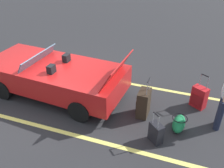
% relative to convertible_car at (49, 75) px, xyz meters
% --- Properties ---
extents(ground_plane, '(80.00, 80.00, 0.00)m').
position_rel_convertible_car_xyz_m(ground_plane, '(-0.20, 0.01, -0.59)').
color(ground_plane, '#28282B').
extents(lot_line_near, '(18.00, 0.12, 0.01)m').
position_rel_convertible_car_xyz_m(lot_line_near, '(-0.20, -1.23, -0.59)').
color(lot_line_near, '#EAE066').
rests_on(lot_line_near, ground_plane).
extents(lot_line_mid, '(18.00, 0.12, 0.01)m').
position_rel_convertible_car_xyz_m(lot_line_mid, '(-0.20, 1.47, -0.59)').
color(lot_line_mid, '#EAE066').
rests_on(lot_line_mid, ground_plane).
extents(convertible_car, '(4.31, 2.05, 1.51)m').
position_rel_convertible_car_xyz_m(convertible_car, '(0.00, 0.00, 0.00)').
color(convertible_car, red).
rests_on(convertible_car, ground_plane).
extents(suitcase_large_black, '(0.30, 0.48, 1.09)m').
position_rel_convertible_car_xyz_m(suitcase_large_black, '(-2.88, 0.16, -0.22)').
color(suitcase_large_black, '#2D2319').
rests_on(suitcase_large_black, ground_plane).
extents(suitcase_medium_bright, '(0.47, 0.41, 0.99)m').
position_rel_convertible_car_xyz_m(suitcase_medium_bright, '(-4.24, -0.70, -0.28)').
color(suitcase_medium_bright, red).
rests_on(suitcase_medium_bright, ground_plane).
extents(suitcase_small_carryon, '(0.39, 0.38, 0.82)m').
position_rel_convertible_car_xyz_m(suitcase_small_carryon, '(-3.38, 1.02, -0.34)').
color(suitcase_small_carryon, black).
rests_on(suitcase_small_carryon, ground_plane).
extents(duffel_bag, '(0.40, 0.66, 0.34)m').
position_rel_convertible_car_xyz_m(duffel_bag, '(-3.84, 0.40, -0.43)').
color(duffel_bag, '#19723F').
rests_on(duffel_bag, ground_plane).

